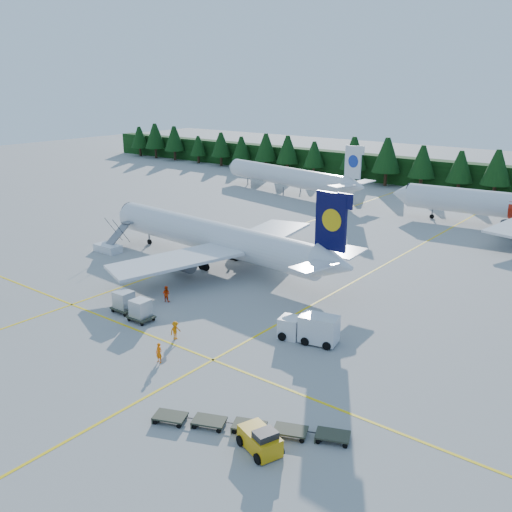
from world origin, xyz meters
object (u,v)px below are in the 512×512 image
Objects in this scene: airstairs at (110,246)px; service_truck at (309,328)px; airliner_navy at (207,236)px; baggage_tug at (261,440)px.

airstairs is 37.40m from service_truck.
service_truck is at bearing -22.80° from airliner_navy.
airliner_navy is at bearing 19.50° from airstairs.
baggage_tug is at bearing -79.69° from service_truck.
service_truck is at bearing -10.51° from airstairs.
service_truck is (23.05, -11.62, -2.19)m from airliner_navy.
airstairs is at bearing 157.57° from service_truck.
service_truck is 16.54m from baggage_tug.
airliner_navy is 7.56× the size of airstairs.
baggage_tug is (6.30, -15.29, -0.49)m from service_truck.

